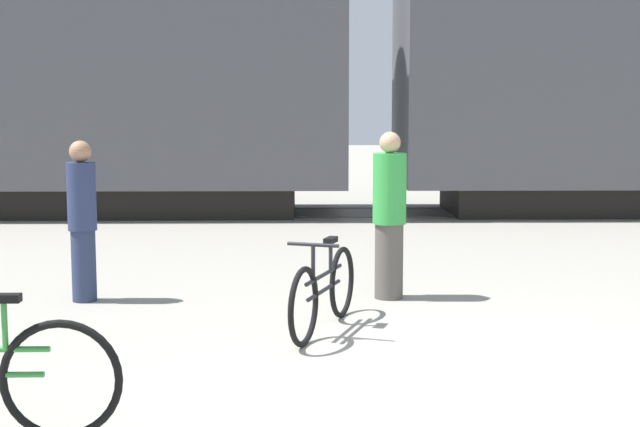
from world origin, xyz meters
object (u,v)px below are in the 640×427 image
person_in_green (389,216)px  bicycle_black (324,291)px  freight_train (373,51)px  person_in_navy (82,220)px

person_in_green → bicycle_black: bearing=-51.8°
freight_train → person_in_green: freight_train is taller
bicycle_black → person_in_green: bearing=62.3°
freight_train → bicycle_black: (-1.11, -8.88, -2.64)m
bicycle_black → person_in_green: 1.61m
person_in_navy → bicycle_black: bearing=164.6°
person_in_green → freight_train: bearing=152.9°
freight_train → bicycle_black: bearing=-97.1°
freight_train → person_in_navy: (-3.54, -7.61, -2.16)m
person_in_navy → person_in_green: 3.15m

